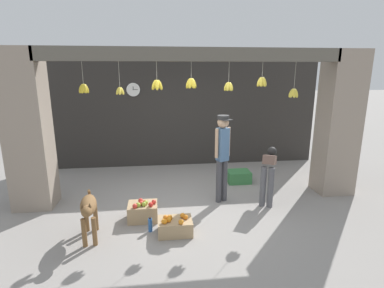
# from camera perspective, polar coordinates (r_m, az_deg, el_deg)

# --- Properties ---
(ground_plane) EXTENTS (60.00, 60.00, 0.00)m
(ground_plane) POSITION_cam_1_polar(r_m,az_deg,el_deg) (5.92, 0.44, -11.34)
(ground_plane) COLOR gray
(shop_back_wall) EXTENTS (7.28, 0.12, 2.91)m
(shop_back_wall) POSITION_cam_1_polar(r_m,az_deg,el_deg) (7.96, -1.87, 6.24)
(shop_back_wall) COLOR #2D2B28
(shop_back_wall) RESTS_ON ground_plane
(shop_pillar_left) EXTENTS (0.70, 0.60, 2.91)m
(shop_pillar_left) POSITION_cam_1_polar(r_m,az_deg,el_deg) (6.16, -28.78, 2.19)
(shop_pillar_left) COLOR gray
(shop_pillar_left) RESTS_ON ground_plane
(shop_pillar_right) EXTENTS (0.70, 0.60, 2.91)m
(shop_pillar_right) POSITION_cam_1_polar(r_m,az_deg,el_deg) (6.78, 26.11, 3.44)
(shop_pillar_right) COLOR gray
(shop_pillar_right) RESTS_ON ground_plane
(storefront_awning) EXTENTS (5.38, 0.27, 0.91)m
(storefront_awning) POSITION_cam_1_polar(r_m,az_deg,el_deg) (5.47, 0.48, 16.20)
(storefront_awning) COLOR #5B564C
(dog) EXTENTS (0.32, 0.86, 0.72)m
(dog) POSITION_cam_1_polar(r_m,az_deg,el_deg) (4.85, -19.10, -11.63)
(dog) COLOR brown
(dog) RESTS_ON ground_plane
(shopkeeper) EXTENTS (0.32, 0.31, 1.71)m
(shopkeeper) POSITION_cam_1_polar(r_m,az_deg,el_deg) (5.72, 5.82, -1.43)
(shopkeeper) COLOR #424247
(shopkeeper) RESTS_ON ground_plane
(worker_stooping) EXTENTS (0.50, 0.74, 1.01)m
(worker_stooping) POSITION_cam_1_polar(r_m,az_deg,el_deg) (5.94, 14.44, -4.70)
(worker_stooping) COLOR #56565B
(worker_stooping) RESTS_ON ground_plane
(fruit_crate_oranges) EXTENTS (0.54, 0.39, 0.31)m
(fruit_crate_oranges) POSITION_cam_1_polar(r_m,az_deg,el_deg) (4.91, -3.28, -15.30)
(fruit_crate_oranges) COLOR tan
(fruit_crate_oranges) RESTS_ON ground_plane
(fruit_crate_apples) EXTENTS (0.50, 0.41, 0.36)m
(fruit_crate_apples) POSITION_cam_1_polar(r_m,az_deg,el_deg) (5.36, -9.33, -12.47)
(fruit_crate_apples) COLOR tan
(fruit_crate_apples) RESTS_ON ground_plane
(produce_box_green) EXTENTS (0.52, 0.41, 0.26)m
(produce_box_green) POSITION_cam_1_polar(r_m,az_deg,el_deg) (7.03, 8.86, -6.14)
(produce_box_green) COLOR #387A42
(produce_box_green) RESTS_ON ground_plane
(water_bottle) EXTENTS (0.07, 0.07, 0.24)m
(water_bottle) POSITION_cam_1_polar(r_m,az_deg,el_deg) (5.01, -7.96, -15.00)
(water_bottle) COLOR #2D60AD
(water_bottle) RESTS_ON ground_plane
(wall_clock) EXTENTS (0.36, 0.03, 0.36)m
(wall_clock) POSITION_cam_1_polar(r_m,az_deg,el_deg) (7.82, -11.13, 10.13)
(wall_clock) COLOR black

